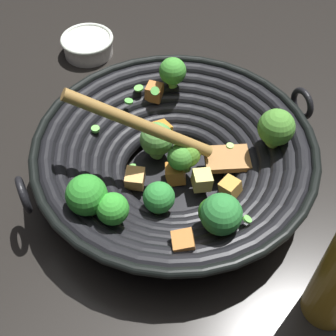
# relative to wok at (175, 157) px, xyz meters

# --- Properties ---
(ground_plane) EXTENTS (4.00, 4.00, 0.00)m
(ground_plane) POSITION_rel_wok_xyz_m (0.00, 0.00, -0.06)
(ground_plane) COLOR black
(wok) EXTENTS (0.46, 0.43, 0.20)m
(wok) POSITION_rel_wok_xyz_m (0.00, 0.00, 0.00)
(wok) COLOR black
(wok) RESTS_ON ground
(prep_bowl) EXTENTS (0.11, 0.11, 0.04)m
(prep_bowl) POSITION_rel_wok_xyz_m (0.10, 0.37, -0.04)
(prep_bowl) COLOR silver
(prep_bowl) RESTS_ON ground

